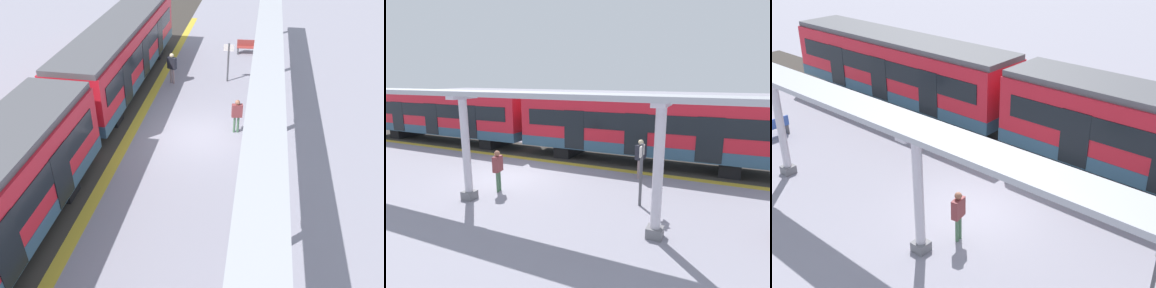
# 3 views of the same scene
# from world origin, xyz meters

# --- Properties ---
(ground_plane) EXTENTS (176.00, 176.00, 0.00)m
(ground_plane) POSITION_xyz_m (0.00, 0.00, 0.00)
(ground_plane) COLOR gray
(tactile_edge_strip) EXTENTS (0.46, 34.57, 0.01)m
(tactile_edge_strip) POSITION_xyz_m (-2.98, 0.00, 0.00)
(tactile_edge_strip) COLOR gold
(tactile_edge_strip) RESTS_ON ground
(trackbed) EXTENTS (3.20, 46.57, 0.01)m
(trackbed) POSITION_xyz_m (-4.80, 0.00, 0.00)
(trackbed) COLOR #38332D
(trackbed) RESTS_ON ground
(train_near_carriage) EXTENTS (2.65, 12.97, 3.48)m
(train_near_carriage) POSITION_xyz_m (-4.80, -8.92, 1.83)
(train_near_carriage) COLOR red
(train_near_carriage) RESTS_ON ground
(train_far_carriage) EXTENTS (2.65, 12.97, 3.48)m
(train_far_carriage) POSITION_xyz_m (-4.80, 4.63, 1.83)
(train_far_carriage) COLOR red
(train_far_carriage) RESTS_ON ground
(canopy_pillar_third) EXTENTS (1.10, 0.44, 3.75)m
(canopy_pillar_third) POSITION_xyz_m (2.75, 0.14, 1.90)
(canopy_pillar_third) COLOR slate
(canopy_pillar_third) RESTS_ON ground
(canopy_pillar_fourth) EXTENTS (1.10, 0.44, 3.75)m
(canopy_pillar_fourth) POSITION_xyz_m (2.75, 6.84, 1.90)
(canopy_pillar_fourth) COLOR slate
(canopy_pillar_fourth) RESTS_ON ground
(canopy_beam) EXTENTS (1.20, 28.11, 0.16)m
(canopy_beam) POSITION_xyz_m (2.75, 0.05, 3.83)
(canopy_beam) COLOR #A8AAB2
(canopy_beam) RESTS_ON canopy_pillar_nearest
(platform_info_sign) EXTENTS (0.56, 0.10, 2.20)m
(platform_info_sign) POSITION_xyz_m (0.77, 5.93, 1.33)
(platform_info_sign) COLOR #4C4C51
(platform_info_sign) RESTS_ON ground
(passenger_waiting_near_edge) EXTENTS (0.55, 0.41, 1.73)m
(passenger_waiting_near_edge) POSITION_xyz_m (-2.22, 5.18, 1.08)
(passenger_waiting_near_edge) COLOR gray
(passenger_waiting_near_edge) RESTS_ON ground
(passenger_by_the_benches) EXTENTS (0.50, 0.29, 1.62)m
(passenger_by_the_benches) POSITION_xyz_m (1.68, 0.61, 1.02)
(passenger_by_the_benches) COLOR #456B4C
(passenger_by_the_benches) RESTS_ON ground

